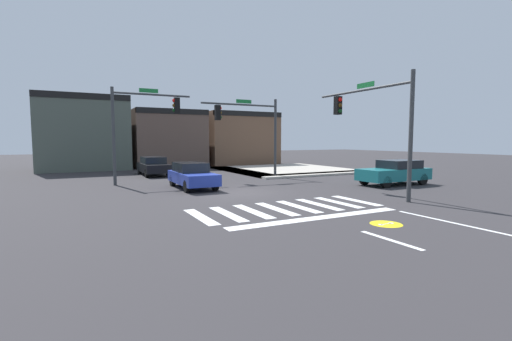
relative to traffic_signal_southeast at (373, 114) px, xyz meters
name	(u,v)px	position (x,y,z in m)	size (l,w,h in m)	color
ground_plane	(239,192)	(-5.22, 3.64, -3.82)	(120.00, 120.00, 0.00)	#302D30
crosswalk_near	(287,208)	(-5.22, -0.86, -3.81)	(7.41, 2.80, 0.01)	silver
bike_detector_marking	(386,224)	(-3.93, -4.53, -3.81)	(0.99, 0.99, 0.01)	yellow
curb_corner_northeast	(283,170)	(3.27, 13.06, -3.74)	(10.00, 10.60, 0.15)	#B2AA9E
storefront_row	(171,137)	(-3.76, 22.71, -0.91)	(22.29, 7.02, 6.40)	#4C564C
traffic_signal_southeast	(373,114)	(0.00, 0.00, 0.00)	(0.32, 5.99, 5.49)	#383A3D
traffic_signal_northeast	(250,123)	(-1.90, 9.05, -0.07)	(5.47, 0.32, 5.41)	#383A3D
traffic_signal_northwest	(143,118)	(-8.73, 9.52, 0.12)	(4.60, 0.32, 5.65)	#383A3D
car_teal	(395,172)	(4.16, 2.21, -3.07)	(4.36, 1.82, 1.44)	#196B70
car_black	(153,166)	(-7.23, 14.38, -3.11)	(1.71, 4.30, 1.37)	black
car_blue	(192,175)	(-6.78, 6.30, -3.11)	(1.71, 4.14, 1.38)	#23389E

